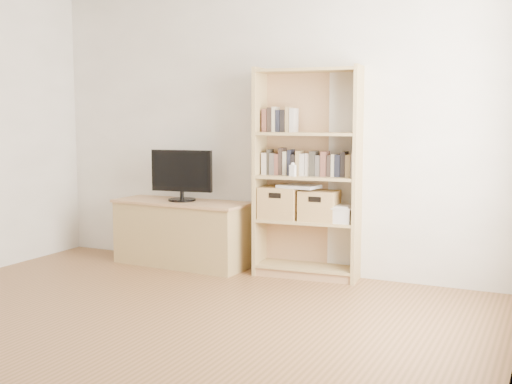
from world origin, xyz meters
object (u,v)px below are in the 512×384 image
Objects in this scene: basket_left at (280,203)px; laptop at (299,186)px; bookshelf at (307,173)px; baby_monitor at (293,171)px; tv_stand at (183,234)px; television at (182,176)px; basket_right at (319,206)px.

laptop is (0.17, 0.00, 0.15)m from basket_left.
bookshelf is 18.55× the size of baby_monitor.
basket_left is at bearing -178.81° from bookshelf.
laptop reaches higher than tv_stand.
tv_stand is 1.05m from basket_left.
laptop is (0.03, 0.08, -0.14)m from baby_monitor.
tv_stand is at bearing -173.51° from baby_monitor.
television is 1.01m from basket_left.
baby_monitor is at bearing -100.36° from laptop.
baby_monitor is at bearing -32.62° from basket_left.
basket_left is (-0.15, 0.08, -0.30)m from baby_monitor.
bookshelf is 0.36m from basket_left.
bookshelf is 3.03× the size of television.
baby_monitor is at bearing -153.23° from basket_right.
baby_monitor is 0.29× the size of laptop.
basket_left is at bearing -177.57° from basket_right.
basket_left is at bearing -173.73° from laptop.
television is (0.00, 0.00, 0.56)m from tv_stand.
television is at bearing -178.90° from basket_right.
television reaches higher than baby_monitor.
bookshelf is 0.30m from basket_right.
tv_stand is 0.70× the size of bookshelf.
basket_left is (-0.24, -0.03, -0.27)m from bookshelf.
basket_left is (0.99, 0.05, 0.35)m from tv_stand.
basket_right is (1.34, 0.08, -0.21)m from television.
bookshelf reaches higher than tv_stand.
basket_right is at bearing 37.26° from baby_monitor.
basket_left is 0.23m from laptop.
television is at bearing 0.00° from tv_stand.
baby_monitor is (-0.09, -0.11, 0.03)m from bookshelf.
basket_left reaches higher than basket_right.
basket_right is at bearing 15.71° from laptop.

